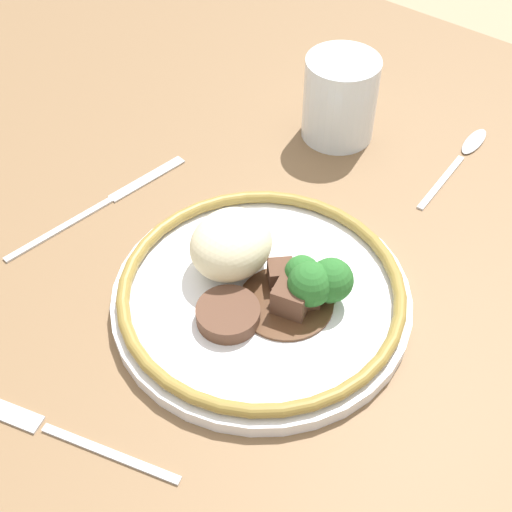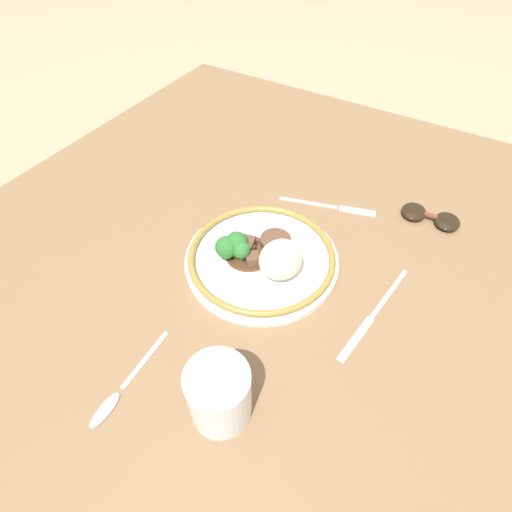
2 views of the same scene
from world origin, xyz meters
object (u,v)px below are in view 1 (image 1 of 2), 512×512
plate (261,287)px  spoon (466,151)px  knife (106,202)px  juice_glass (340,102)px  fork (46,428)px

plate → spoon: plate is taller
plate → knife: bearing=88.5°
knife → spoon: spoon is taller
juice_glass → spoon: 0.15m
plate → juice_glass: juice_glass is taller
knife → fork: bearing=-136.0°
plate → juice_glass: size_ratio=2.82×
knife → spoon: size_ratio=1.35×
plate → juice_glass: bearing=18.4°
juice_glass → knife: juice_glass is taller
spoon → plate: bearing=168.5°
plate → knife: 0.21m
juice_glass → spoon: (0.06, -0.13, -0.04)m
fork → knife: bearing=-70.0°
plate → spoon: 0.32m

